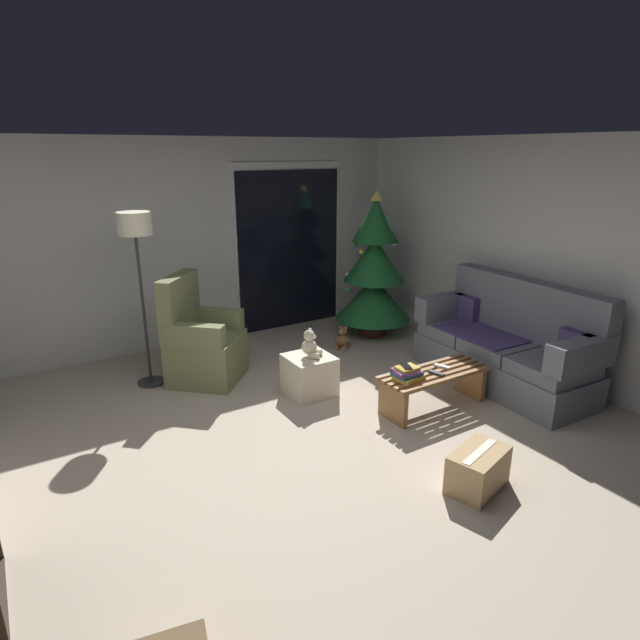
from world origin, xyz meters
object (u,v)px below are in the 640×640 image
Objects in this scene: remote_white at (442,367)px; cardboard_box_taped_mid_floor at (478,470)px; cell_phone at (406,366)px; teddy_bear_chestnut_by_tree at (343,339)px; remote_graphite at (436,373)px; teddy_bear_cream at (310,345)px; christmas_tree at (374,273)px; ottoman at (309,375)px; coffee_table at (434,383)px; couch at (507,346)px; armchair at (201,344)px; book_stack at (407,374)px; floor_lamp at (136,241)px.

remote_white is 1.36m from cardboard_box_taped_mid_floor.
teddy_bear_chestnut_by_tree is (0.51, 1.76, -0.38)m from cell_phone.
remote_graphite is 1.23m from teddy_bear_cream.
ottoman is at bearing -145.88° from christmas_tree.
couch is at bearing 2.11° from coffee_table.
teddy_bear_cream is 1.00× the size of teddy_bear_chestnut_by_tree.
christmas_tree is at bearing 4.83° from armchair.
teddy_bear_chestnut_by_tree is at bearing 84.69° from coffee_table.
cardboard_box_taped_mid_floor is at bearing -145.44° from couch.
christmas_tree reaches higher than ottoman.
christmas_tree is 6.55× the size of teddy_bear_cream.
ottoman is 1.54× the size of teddy_bear_cream.
book_stack is 0.16× the size of floor_lamp.
book_stack reaches higher than remote_white.
armchair is 2.57× the size of ottoman.
armchair reaches higher than couch.
cardboard_box_taped_mid_floor is (-0.61, -1.10, -0.10)m from coffee_table.
teddy_bear_chestnut_by_tree is at bearing 41.85° from teddy_bear_cream.
couch is at bearing -62.78° from teddy_bear_chestnut_by_tree.
teddy_bear_chestnut_by_tree is (0.20, 1.82, -0.26)m from remote_graphite.
book_stack is 1.01m from teddy_bear_cream.
book_stack is at bearing -24.93° from remote_graphite.
coffee_table is 3.82× the size of book_stack.
remote_graphite reaches higher than coffee_table.
armchair is at bearing 132.32° from coffee_table.
armchair reaches higher than cardboard_box_taped_mid_floor.
couch is 1.09m from remote_graphite.
cell_phone is at bearing -47.75° from floor_lamp.
book_stack is (-0.34, -0.00, 0.18)m from coffee_table.
armchair is 1.21m from ottoman.
coffee_table is at bearing -42.77° from floor_lamp.
teddy_bear_cream is at bearing -46.12° from ottoman.
armchair reaches higher than remote_white.
cell_phone is 1.87m from teddy_bear_chestnut_by_tree.
teddy_bear_cream is (0.79, -0.92, 0.12)m from armchair.
teddy_bear_chestnut_by_tree is (-0.63, -0.22, -0.71)m from christmas_tree.
teddy_bear_cream reaches higher than cardboard_box_taped_mid_floor.
armchair is at bearing -175.17° from christmas_tree.
book_stack is 2.88m from floor_lamp.
coffee_table is 3.17m from floor_lamp.
book_stack is 1.01× the size of teddy_bear_chestnut_by_tree.
floor_lamp is at bearing 151.57° from cell_phone.
remote_graphite is (-1.09, -0.10, -0.01)m from couch.
coffee_table is 3.86× the size of teddy_bear_cream.
couch is at bearing 20.52° from cell_phone.
armchair reaches higher than coffee_table.
coffee_table is at bearing 170.12° from remote_white.
ottoman is at bearing 119.99° from book_stack.
ottoman reaches higher than teddy_bear_chestnut_by_tree.
ottoman is 1.35m from teddy_bear_chestnut_by_tree.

